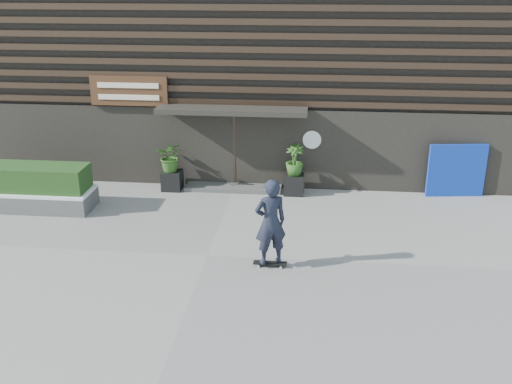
# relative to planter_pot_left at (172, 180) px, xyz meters

# --- Properties ---
(ground) EXTENTS (80.00, 80.00, 0.00)m
(ground) POSITION_rel_planter_pot_left_xyz_m (1.90, -4.40, -0.30)
(ground) COLOR gray
(ground) RESTS_ON ground
(entrance_step) EXTENTS (3.00, 0.80, 0.12)m
(entrance_step) POSITION_rel_planter_pot_left_xyz_m (1.90, 0.20, -0.24)
(entrance_step) COLOR #464543
(entrance_step) RESTS_ON ground
(planter_pot_left) EXTENTS (0.60, 0.60, 0.60)m
(planter_pot_left) POSITION_rel_planter_pot_left_xyz_m (0.00, 0.00, 0.00)
(planter_pot_left) COLOR black
(planter_pot_left) RESTS_ON ground
(bamboo_left) EXTENTS (0.86, 0.75, 0.96)m
(bamboo_left) POSITION_rel_planter_pot_left_xyz_m (0.00, 0.00, 0.78)
(bamboo_left) COLOR #2D591E
(bamboo_left) RESTS_ON planter_pot_left
(planter_pot_right) EXTENTS (0.60, 0.60, 0.60)m
(planter_pot_right) POSITION_rel_planter_pot_left_xyz_m (3.80, 0.00, 0.00)
(planter_pot_right) COLOR black
(planter_pot_right) RESTS_ON ground
(bamboo_right) EXTENTS (0.54, 0.54, 0.96)m
(bamboo_right) POSITION_rel_planter_pot_left_xyz_m (3.80, 0.00, 0.78)
(bamboo_right) COLOR #2D591E
(bamboo_right) RESTS_ON planter_pot_right
(raised_bed) EXTENTS (3.50, 1.20, 0.50)m
(raised_bed) POSITION_rel_planter_pot_left_xyz_m (-3.65, -1.89, -0.05)
(raised_bed) COLOR #4A4A48
(raised_bed) RESTS_ON ground
(snow_layer) EXTENTS (3.50, 1.20, 0.08)m
(snow_layer) POSITION_rel_planter_pot_left_xyz_m (-3.65, -1.89, 0.24)
(snow_layer) COLOR white
(snow_layer) RESTS_ON raised_bed
(hedge) EXTENTS (3.30, 1.00, 0.70)m
(hedge) POSITION_rel_planter_pot_left_xyz_m (-3.65, -1.89, 0.63)
(hedge) COLOR #1B3C15
(hedge) RESTS_ON snow_layer
(blue_tarp) EXTENTS (1.73, 0.34, 1.62)m
(blue_tarp) POSITION_rel_planter_pot_left_xyz_m (8.65, 0.30, 0.51)
(blue_tarp) COLOR #0C2DA5
(blue_tarp) RESTS_ON ground
(building) EXTENTS (18.00, 11.00, 8.00)m
(building) POSITION_rel_planter_pot_left_xyz_m (1.90, 5.56, 3.69)
(building) COLOR black
(building) RESTS_ON ground
(skateboarder) EXTENTS (0.88, 0.75, 2.14)m
(skateboarder) POSITION_rel_planter_pot_left_xyz_m (3.44, -4.79, 0.81)
(skateboarder) COLOR black
(skateboarder) RESTS_ON ground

